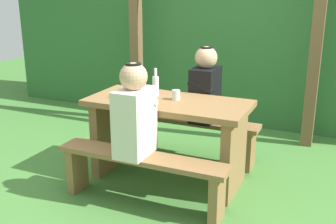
{
  "coord_description": "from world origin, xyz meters",
  "views": [
    {
      "loc": [
        1.39,
        -3.1,
        1.68
      ],
      "look_at": [
        0.0,
        0.0,
        0.63
      ],
      "focal_mm": 43.93,
      "sensor_mm": 36.0,
      "label": 1
    }
  ],
  "objects_px": {
    "bench_far": "(189,129)",
    "bottle_left": "(156,85)",
    "person_white_shirt": "(135,113)",
    "cell_phone": "(147,93)",
    "drinking_glass": "(176,95)",
    "bottle_right": "(132,90)",
    "picnic_table": "(168,126)",
    "bench_near": "(142,169)",
    "person_black_coat": "(205,87)"
  },
  "relations": [
    {
      "from": "bench_far",
      "to": "bottle_left",
      "type": "xyz_separation_m",
      "value": [
        -0.16,
        -0.41,
        0.53
      ]
    },
    {
      "from": "person_white_shirt",
      "to": "cell_phone",
      "type": "relative_size",
      "value": 5.14
    },
    {
      "from": "person_white_shirt",
      "to": "cell_phone",
      "type": "xyz_separation_m",
      "value": [
        -0.22,
        0.64,
        -0.01
      ]
    },
    {
      "from": "drinking_glass",
      "to": "bottle_right",
      "type": "xyz_separation_m",
      "value": [
        -0.34,
        -0.15,
        0.04
      ]
    },
    {
      "from": "picnic_table",
      "to": "bottle_left",
      "type": "distance_m",
      "value": 0.38
    },
    {
      "from": "bench_far",
      "to": "bottle_right",
      "type": "distance_m",
      "value": 0.85
    },
    {
      "from": "bench_far",
      "to": "cell_phone",
      "type": "height_order",
      "value": "cell_phone"
    },
    {
      "from": "bench_near",
      "to": "bottle_left",
      "type": "height_order",
      "value": "bottle_left"
    },
    {
      "from": "drinking_glass",
      "to": "bench_far",
      "type": "bearing_deg",
      "value": 96.92
    },
    {
      "from": "person_white_shirt",
      "to": "drinking_glass",
      "type": "bearing_deg",
      "value": 78.91
    },
    {
      "from": "picnic_table",
      "to": "bench_near",
      "type": "height_order",
      "value": "picnic_table"
    },
    {
      "from": "bench_far",
      "to": "picnic_table",
      "type": "bearing_deg",
      "value": -90.0
    },
    {
      "from": "drinking_glass",
      "to": "person_black_coat",
      "type": "bearing_deg",
      "value": 76.97
    },
    {
      "from": "drinking_glass",
      "to": "bottle_right",
      "type": "height_order",
      "value": "bottle_right"
    },
    {
      "from": "person_white_shirt",
      "to": "drinking_glass",
      "type": "distance_m",
      "value": 0.56
    },
    {
      "from": "bench_far",
      "to": "person_white_shirt",
      "type": "distance_m",
      "value": 1.11
    },
    {
      "from": "bottle_left",
      "to": "cell_phone",
      "type": "xyz_separation_m",
      "value": [
        -0.11,
        0.05,
        -0.09
      ]
    },
    {
      "from": "person_white_shirt",
      "to": "cell_phone",
      "type": "distance_m",
      "value": 0.68
    },
    {
      "from": "picnic_table",
      "to": "bench_near",
      "type": "distance_m",
      "value": 0.54
    },
    {
      "from": "person_black_coat",
      "to": "drinking_glass",
      "type": "relative_size",
      "value": 8.43
    },
    {
      "from": "drinking_glass",
      "to": "picnic_table",
      "type": "bearing_deg",
      "value": -141.83
    },
    {
      "from": "bench_near",
      "to": "bottle_left",
      "type": "bearing_deg",
      "value": 105.16
    },
    {
      "from": "person_white_shirt",
      "to": "bottle_right",
      "type": "bearing_deg",
      "value": 120.69
    },
    {
      "from": "person_white_shirt",
      "to": "person_black_coat",
      "type": "xyz_separation_m",
      "value": [
        0.21,
        1.01,
        0.0
      ]
    },
    {
      "from": "cell_phone",
      "to": "drinking_glass",
      "type": "bearing_deg",
      "value": -7.23
    },
    {
      "from": "person_white_shirt",
      "to": "bottle_right",
      "type": "xyz_separation_m",
      "value": [
        -0.24,
        0.4,
        0.07
      ]
    },
    {
      "from": "drinking_glass",
      "to": "bottle_left",
      "type": "relative_size",
      "value": 0.34
    },
    {
      "from": "bottle_left",
      "to": "bottle_right",
      "type": "xyz_separation_m",
      "value": [
        -0.13,
        -0.2,
        -0.01
      ]
    },
    {
      "from": "cell_phone",
      "to": "bench_near",
      "type": "bearing_deg",
      "value": -57.91
    },
    {
      "from": "drinking_glass",
      "to": "bottle_left",
      "type": "distance_m",
      "value": 0.23
    },
    {
      "from": "person_white_shirt",
      "to": "drinking_glass",
      "type": "height_order",
      "value": "person_white_shirt"
    },
    {
      "from": "bench_far",
      "to": "bench_near",
      "type": "bearing_deg",
      "value": -90.0
    },
    {
      "from": "bench_near",
      "to": "person_white_shirt",
      "type": "relative_size",
      "value": 1.95
    },
    {
      "from": "bench_near",
      "to": "person_black_coat",
      "type": "distance_m",
      "value": 1.12
    },
    {
      "from": "person_black_coat",
      "to": "bottle_right",
      "type": "relative_size",
      "value": 3.36
    },
    {
      "from": "bench_near",
      "to": "person_white_shirt",
      "type": "height_order",
      "value": "person_white_shirt"
    },
    {
      "from": "person_black_coat",
      "to": "bottle_right",
      "type": "height_order",
      "value": "person_black_coat"
    },
    {
      "from": "picnic_table",
      "to": "bottle_right",
      "type": "relative_size",
      "value": 6.54
    },
    {
      "from": "picnic_table",
      "to": "bench_far",
      "type": "height_order",
      "value": "picnic_table"
    },
    {
      "from": "person_black_coat",
      "to": "cell_phone",
      "type": "bearing_deg",
      "value": -140.23
    },
    {
      "from": "picnic_table",
      "to": "bottle_left",
      "type": "relative_size",
      "value": 5.62
    },
    {
      "from": "drinking_glass",
      "to": "bottle_left",
      "type": "xyz_separation_m",
      "value": [
        -0.22,
        0.05,
        0.06
      ]
    },
    {
      "from": "person_white_shirt",
      "to": "bench_far",
      "type": "bearing_deg",
      "value": 87.1
    },
    {
      "from": "bottle_left",
      "to": "bench_near",
      "type": "bearing_deg",
      "value": -74.84
    },
    {
      "from": "bench_far",
      "to": "bottle_right",
      "type": "xyz_separation_m",
      "value": [
        -0.29,
        -0.61,
        0.52
      ]
    },
    {
      "from": "bench_near",
      "to": "picnic_table",
      "type": "bearing_deg",
      "value": 90.0
    },
    {
      "from": "picnic_table",
      "to": "person_black_coat",
      "type": "relative_size",
      "value": 1.95
    },
    {
      "from": "drinking_glass",
      "to": "bottle_left",
      "type": "bearing_deg",
      "value": 167.6
    },
    {
      "from": "person_black_coat",
      "to": "picnic_table",
      "type": "bearing_deg",
      "value": -107.88
    },
    {
      "from": "drinking_glass",
      "to": "bench_near",
      "type": "bearing_deg",
      "value": -95.82
    }
  ]
}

